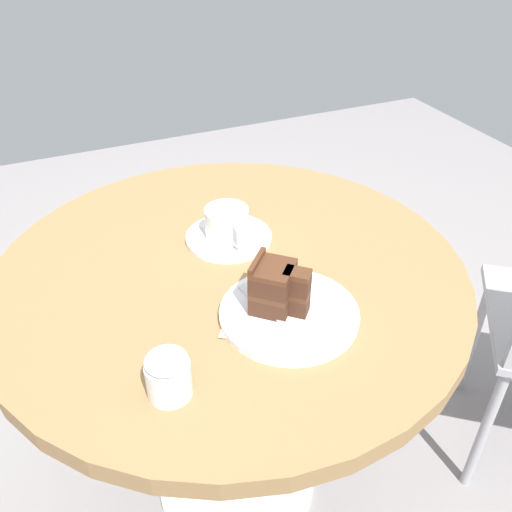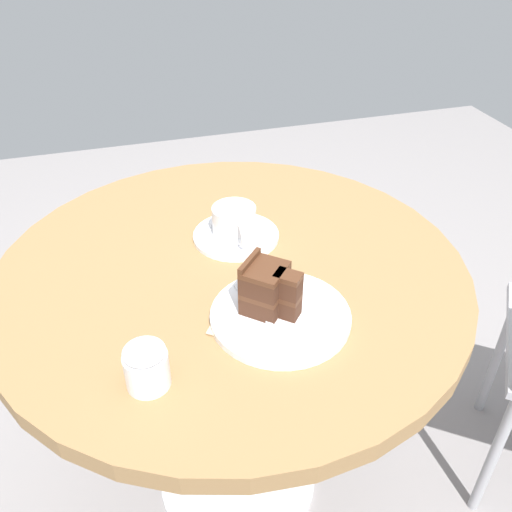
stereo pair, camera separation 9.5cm
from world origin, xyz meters
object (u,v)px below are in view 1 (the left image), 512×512
(coffee_cup, at_px, (227,223))
(cake_plate, at_px, (289,314))
(sugar_pot, at_px, (168,375))
(teaspoon, at_px, (205,235))
(cake_slice, at_px, (276,288))
(fork, at_px, (261,304))
(saucer, at_px, (229,237))
(napkin, at_px, (276,315))

(coffee_cup, bearing_deg, cake_plate, 2.65)
(coffee_cup, height_order, sugar_pot, sugar_pot)
(coffee_cup, bearing_deg, sugar_pot, -32.89)
(teaspoon, xyz_separation_m, cake_slice, (0.25, 0.04, 0.04))
(cake_slice, distance_m, fork, 0.05)
(teaspoon, height_order, sugar_pot, sugar_pot)
(cake_plate, distance_m, fork, 0.05)
(cake_plate, xyz_separation_m, fork, (-0.03, -0.04, 0.01))
(fork, bearing_deg, cake_slice, -137.37)
(saucer, relative_size, teaspoon, 1.70)
(cake_plate, relative_size, cake_slice, 2.28)
(saucer, bearing_deg, teaspoon, -109.56)
(teaspoon, bearing_deg, cake_plate, -176.73)
(teaspoon, distance_m, cake_slice, 0.26)
(coffee_cup, xyz_separation_m, napkin, (0.24, -0.01, -0.04))
(coffee_cup, height_order, cake_plate, coffee_cup)
(teaspoon, distance_m, cake_plate, 0.27)
(fork, bearing_deg, napkin, -153.88)
(teaspoon, bearing_deg, saucer, -117.49)
(coffee_cup, relative_size, cake_plate, 0.51)
(cake_slice, relative_size, sugar_pot, 1.38)
(coffee_cup, bearing_deg, saucer, 130.19)
(coffee_cup, bearing_deg, teaspoon, -114.12)
(teaspoon, bearing_deg, coffee_cup, -122.05)
(saucer, bearing_deg, napkin, -2.59)
(cake_slice, relative_size, napkin, 0.46)
(teaspoon, bearing_deg, sugar_pot, 145.90)
(teaspoon, xyz_separation_m, cake_plate, (0.27, 0.05, -0.00))
(cake_plate, bearing_deg, sugar_pot, -70.95)
(coffee_cup, xyz_separation_m, cake_slice, (0.23, -0.01, 0.01))
(cake_slice, bearing_deg, fork, -125.29)
(saucer, distance_m, cake_plate, 0.25)
(coffee_cup, xyz_separation_m, cake_plate, (0.25, 0.01, -0.03))
(saucer, distance_m, sugar_pot, 0.39)
(cake_plate, xyz_separation_m, napkin, (-0.01, -0.02, -0.00))
(cake_plate, relative_size, sugar_pot, 3.14)
(coffee_cup, distance_m, teaspoon, 0.05)
(cake_slice, height_order, napkin, cake_slice)
(fork, distance_m, sugar_pot, 0.22)
(cake_plate, height_order, cake_slice, cake_slice)
(fork, bearing_deg, cake_plate, -142.47)
(napkin, bearing_deg, teaspoon, -172.59)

